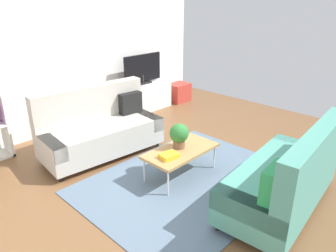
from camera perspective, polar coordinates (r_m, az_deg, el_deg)
name	(u,v)px	position (r m, az deg, el deg)	size (l,w,h in m)	color
ground_plane	(178,174)	(4.70, 1.78, -8.71)	(7.68, 7.68, 0.00)	brown
wall_far	(68,53)	(6.33, -17.63, 12.48)	(6.40, 0.12, 2.90)	white
area_rug	(189,181)	(4.54, 3.75, -9.92)	(2.90, 2.20, 0.01)	slate
couch_beige	(100,129)	(5.23, -12.17, -0.47)	(1.97, 1.02, 1.10)	#B2ADA3
couch_green	(287,177)	(4.04, 20.65, -8.65)	(1.96, 1.00, 1.10)	teal
coffee_table	(181,151)	(4.49, 2.34, -4.57)	(1.10, 0.56, 0.42)	#B7844C
tv_console	(143,97)	(7.17, -4.55, 5.22)	(1.40, 0.44, 0.64)	silver
tv	(143,69)	(7.00, -4.59, 10.14)	(1.00, 0.20, 0.64)	black
storage_trunk	(179,92)	(7.88, 1.97, 6.09)	(0.52, 0.40, 0.44)	#B2382D
potted_plant	(179,135)	(4.45, 2.02, -1.57)	(0.27, 0.27, 0.36)	brown
table_book_0	(169,156)	(4.25, 0.18, -5.52)	(0.24, 0.18, 0.03)	gold
table_book_1	(169,154)	(4.24, 0.18, -5.17)	(0.24, 0.18, 0.02)	gold
vase_0	(120,84)	(6.74, -8.64, 7.57)	(0.13, 0.13, 0.18)	silver
vase_1	(127,83)	(6.86, -7.40, 7.78)	(0.10, 0.10, 0.16)	#B24C4C
bottle_0	(135,82)	(6.89, -5.90, 7.88)	(0.05, 0.05, 0.15)	gold
bottle_1	(139,81)	(6.95, -5.29, 8.03)	(0.06, 0.06, 0.15)	#262626
bottle_2	(143,79)	(7.01, -4.60, 8.38)	(0.06, 0.06, 0.20)	#262626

